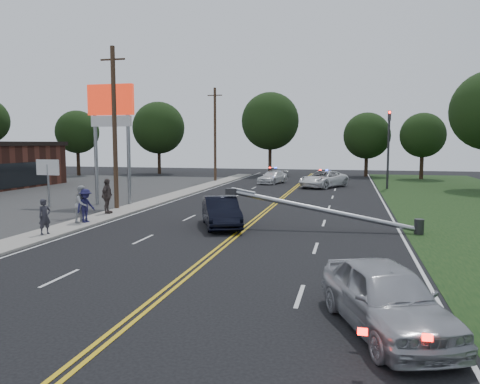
% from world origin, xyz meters
% --- Properties ---
extents(ground, '(120.00, 120.00, 0.00)m').
position_xyz_m(ground, '(0.00, 0.00, 0.00)').
color(ground, black).
rests_on(ground, ground).
extents(sidewalk, '(1.80, 70.00, 0.12)m').
position_xyz_m(sidewalk, '(-8.40, 10.00, 0.06)').
color(sidewalk, gray).
rests_on(sidewalk, ground).
extents(centerline_yellow, '(0.36, 80.00, 0.00)m').
position_xyz_m(centerline_yellow, '(0.00, 10.00, 0.01)').
color(centerline_yellow, gold).
rests_on(centerline_yellow, ground).
extents(pylon_sign, '(3.20, 0.35, 8.00)m').
position_xyz_m(pylon_sign, '(-10.50, 14.00, 6.00)').
color(pylon_sign, gray).
rests_on(pylon_sign, ground).
extents(small_sign, '(1.60, 0.14, 3.10)m').
position_xyz_m(small_sign, '(-14.00, 12.00, 2.33)').
color(small_sign, gray).
rests_on(small_sign, ground).
extents(traffic_signal, '(0.28, 0.41, 7.05)m').
position_xyz_m(traffic_signal, '(8.30, 30.00, 4.21)').
color(traffic_signal, '#2D2D30').
rests_on(traffic_signal, ground).
extents(fallen_streetlight, '(9.36, 0.44, 1.91)m').
position_xyz_m(fallen_streetlight, '(4.19, 8.00, 0.92)').
color(fallen_streetlight, '#2D2D30').
rests_on(fallen_streetlight, ground).
extents(utility_pole_mid, '(1.60, 0.28, 10.00)m').
position_xyz_m(utility_pole_mid, '(-9.20, 12.00, 5.08)').
color(utility_pole_mid, '#382619').
rests_on(utility_pole_mid, ground).
extents(utility_pole_far, '(1.60, 0.28, 10.00)m').
position_xyz_m(utility_pole_far, '(-9.20, 34.00, 5.08)').
color(utility_pole_far, '#382619').
rests_on(utility_pole_far, ground).
extents(tree_4, '(5.46, 5.46, 8.30)m').
position_xyz_m(tree_4, '(-29.11, 39.37, 5.56)').
color(tree_4, black).
rests_on(tree_4, ground).
extents(tree_5, '(6.97, 6.97, 9.68)m').
position_xyz_m(tree_5, '(-20.26, 44.81, 6.19)').
color(tree_5, black).
rests_on(tree_5, ground).
extents(tree_6, '(7.42, 7.42, 10.69)m').
position_xyz_m(tree_6, '(-5.25, 45.94, 6.97)').
color(tree_6, black).
rests_on(tree_6, ground).
extents(tree_7, '(5.73, 5.73, 7.92)m').
position_xyz_m(tree_7, '(6.91, 45.83, 5.05)').
color(tree_7, black).
rests_on(tree_7, ground).
extents(tree_8, '(5.13, 5.13, 7.62)m').
position_xyz_m(tree_8, '(13.01, 42.96, 5.04)').
color(tree_8, black).
rests_on(tree_8, ground).
extents(crashed_sedan, '(3.18, 4.81, 1.50)m').
position_xyz_m(crashed_sedan, '(-1.23, 7.71, 0.75)').
color(crashed_sedan, black).
rests_on(crashed_sedan, ground).
extents(waiting_sedan, '(3.31, 4.88, 1.54)m').
position_xyz_m(waiting_sedan, '(5.79, -3.93, 0.77)').
color(waiting_sedan, '#A7A8AF').
rests_on(waiting_sedan, ground).
extents(emergency_a, '(4.93, 6.18, 1.56)m').
position_xyz_m(emergency_a, '(2.55, 29.99, 0.78)').
color(emergency_a, white).
rests_on(emergency_a, ground).
extents(emergency_b, '(2.99, 4.78, 1.29)m').
position_xyz_m(emergency_b, '(-2.77, 33.03, 0.65)').
color(emergency_b, white).
rests_on(emergency_b, ground).
extents(bystander_a, '(0.57, 0.68, 1.59)m').
position_xyz_m(bystander_a, '(-8.19, 3.53, 0.91)').
color(bystander_a, '#2A2A32').
rests_on(bystander_a, sidewalk).
extents(bystander_b, '(0.81, 0.99, 1.89)m').
position_xyz_m(bystander_b, '(-8.35, 6.81, 1.06)').
color(bystander_b, '#B0B0B5').
rests_on(bystander_b, sidewalk).
extents(bystander_c, '(0.90, 1.24, 1.72)m').
position_xyz_m(bystander_c, '(-8.15, 6.78, 0.98)').
color(bystander_c, '#1D1B45').
rests_on(bystander_c, sidewalk).
extents(bystander_d, '(0.58, 1.22, 2.02)m').
position_xyz_m(bystander_d, '(-8.61, 9.80, 1.13)').
color(bystander_d, '#504340').
rests_on(bystander_d, sidewalk).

